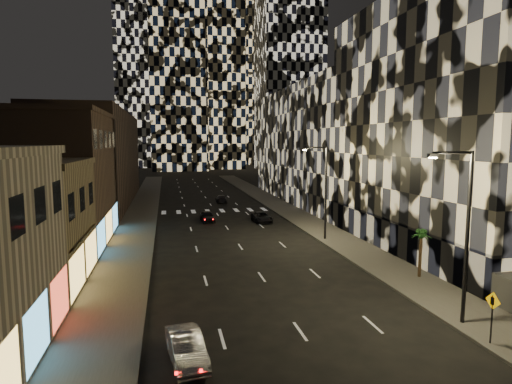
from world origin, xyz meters
name	(u,v)px	position (x,y,z in m)	size (l,w,h in m)	color
sidewalk_left	(141,213)	(-10.00, 50.00, 0.07)	(4.00, 120.00, 0.15)	#47443F
sidewalk_right	(284,208)	(10.00, 50.00, 0.07)	(4.00, 120.00, 0.15)	#47443F
curb_left	(157,212)	(-7.90, 50.00, 0.07)	(0.20, 120.00, 0.15)	#4C4C47
curb_right	(270,208)	(7.90, 50.00, 0.07)	(0.20, 120.00, 0.15)	#4C4C47
retail_tan	(1,229)	(-17.00, 21.00, 4.00)	(10.00, 10.00, 8.00)	olive
retail_brown	(51,181)	(-17.00, 33.50, 6.00)	(10.00, 15.00, 12.00)	#493529
retail_filler_left	(96,159)	(-17.00, 60.00, 7.00)	(10.00, 40.00, 14.00)	#493529
midrise_right	(472,126)	(20.00, 24.50, 11.00)	(16.00, 25.00, 22.00)	#232326
midrise_base	(388,235)	(12.30, 24.50, 1.50)	(0.60, 25.00, 3.00)	#383838
midrise_filler_right	(332,145)	(20.00, 57.00, 9.00)	(16.00, 40.00, 18.00)	#232326
tower_right_mid	(289,21)	(35.00, 135.00, 50.00)	(20.00, 20.00, 100.00)	black
tower_left_back	(148,8)	(-12.00, 165.00, 60.00)	(24.00, 24.00, 120.00)	black
tower_center_low	(177,26)	(-2.00, 140.00, 47.50)	(18.00, 18.00, 95.00)	black
streetlight_near	(464,225)	(8.35, 10.00, 5.35)	(2.55, 0.25, 9.00)	black
streetlight_far	(324,186)	(8.35, 30.00, 5.35)	(2.55, 0.25, 9.00)	black
car_silver_parked	(186,348)	(-5.80, 9.13, 0.65)	(1.37, 3.92, 1.29)	#A7A7AC
car_dark_midlane	(207,216)	(-1.78, 42.23, 0.64)	(1.51, 3.75, 1.28)	black
car_dark_oncoming	(221,199)	(1.93, 58.14, 0.60)	(1.67, 4.10, 1.19)	black
car_dark_rightlane	(262,217)	(4.58, 40.53, 0.60)	(1.98, 4.30, 1.19)	black
ped_sign	(492,309)	(8.30, 7.65, 1.82)	(0.13, 0.82, 2.48)	black
palm_tree	(421,237)	(10.80, 17.37, 2.95)	(1.73, 1.72, 3.40)	#47331E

